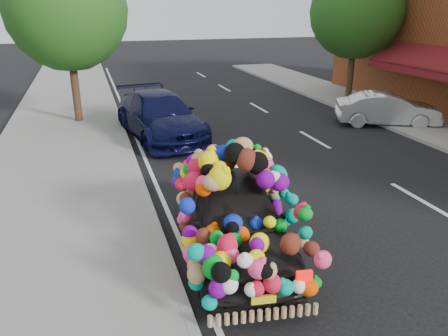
% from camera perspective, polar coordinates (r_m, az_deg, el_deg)
% --- Properties ---
extents(ground, '(100.00, 100.00, 0.00)m').
position_cam_1_polar(ground, '(9.04, 6.60, -7.02)').
color(ground, black).
rests_on(ground, ground).
extents(sidewalk, '(4.00, 60.00, 0.12)m').
position_cam_1_polar(sidewalk, '(8.42, -21.77, -10.23)').
color(sidewalk, gray).
rests_on(sidewalk, ground).
extents(kerb, '(0.15, 60.00, 0.13)m').
position_cam_1_polar(kerb, '(8.43, -8.37, -8.79)').
color(kerb, gray).
rests_on(kerb, ground).
extents(lane_markings, '(6.00, 50.00, 0.01)m').
position_cam_1_polar(lane_markings, '(10.90, 24.26, -3.81)').
color(lane_markings, silver).
rests_on(lane_markings, ground).
extents(tree_near_sidewalk, '(4.20, 4.20, 6.13)m').
position_cam_1_polar(tree_near_sidewalk, '(16.80, -19.93, 18.90)').
color(tree_near_sidewalk, '#332114').
rests_on(tree_near_sidewalk, ground).
extents(tree_far_b, '(4.00, 4.00, 5.90)m').
position_cam_1_polar(tree_far_b, '(20.69, 16.93, 18.94)').
color(tree_far_b, '#332114').
rests_on(tree_far_b, ground).
extents(plush_art_car, '(2.51, 4.45, 2.02)m').
position_cam_1_polar(plush_art_car, '(7.52, 1.36, -4.07)').
color(plush_art_car, black).
rests_on(plush_art_car, ground).
extents(navy_sedan, '(2.75, 5.25, 1.45)m').
position_cam_1_polar(navy_sedan, '(14.69, -8.39, 6.77)').
color(navy_sedan, black).
rests_on(navy_sedan, ground).
extents(silver_hatchback, '(3.82, 2.66, 1.19)m').
position_cam_1_polar(silver_hatchback, '(17.13, 20.55, 7.21)').
color(silver_hatchback, silver).
rests_on(silver_hatchback, ground).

